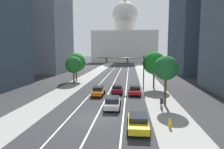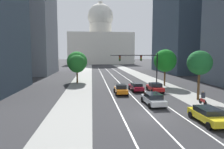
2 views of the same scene
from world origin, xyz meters
The scene contains 18 objects.
ground_plane centered at (0.00, 40.00, 0.00)m, with size 400.00×400.00×0.00m, color #2B2B2D.
sidewalk_left centered at (-8.21, 35.00, 0.01)m, with size 4.54×130.00×0.01m, color gray.
sidewalk_right centered at (8.21, 35.00, 0.01)m, with size 4.54×130.00×0.01m, color gray.
lane_stripe_left centered at (-2.97, 25.00, 0.01)m, with size 0.16×90.00×0.01m, color white.
lane_stripe_center centered at (0.00, 25.00, 0.01)m, with size 0.16×90.00×0.01m, color white.
lane_stripe_right centered at (2.97, 25.00, 0.01)m, with size 0.16×90.00×0.01m, color white.
capitol_building centered at (0.00, 113.50, 14.39)m, with size 40.65×23.11×40.02m.
car_silver centered at (1.48, 4.35, 0.77)m, with size 2.13×4.70×1.44m.
car_crimson centered at (1.49, 13.69, 0.72)m, with size 2.05×4.21×1.38m.
car_yellow centered at (4.45, -2.45, 0.74)m, with size 2.03×4.44×1.37m.
car_orange centered at (-1.48, 11.41, 0.76)m, with size 1.96×4.04×1.48m.
car_red centered at (4.45, 12.77, 0.75)m, with size 2.07×4.31×1.46m.
traffic_signal_mast centered at (3.36, 17.32, 4.71)m, with size 8.91×0.39×6.47m.
cyclist centered at (7.57, 3.77, 0.85)m, with size 0.36×1.70×1.72m.
street_tree_far_right centered at (8.41, 6.40, 5.01)m, with size 3.25×3.25×6.67m.
street_tree_near_left centered at (-9.23, 26.57, 4.53)m, with size 4.55×4.55×6.81m.
street_tree_near_right centered at (8.32, 18.76, 4.93)m, with size 4.37×4.37×7.13m.
street_tree_mid_left centered at (-9.04, 23.62, 4.17)m, with size 3.77×3.77×6.07m.
Camera 2 is at (-5.93, -18.90, 6.17)m, focal length 31.96 mm.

